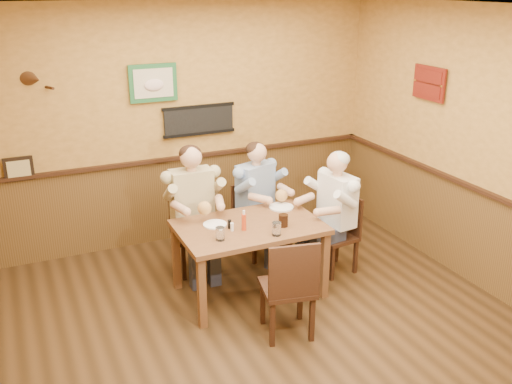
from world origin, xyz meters
TOP-DOWN VIEW (x-y plane):
  - room at (0.13, 0.17)m, footprint 5.02×5.03m
  - dining_table at (0.27, 0.89)m, footprint 1.40×0.90m
  - chair_back_left at (-0.09, 1.58)m, footprint 0.42×0.42m
  - chair_back_right at (0.67, 1.64)m, footprint 0.50×0.50m
  - chair_right_end at (1.30, 0.93)m, footprint 0.44×0.44m
  - chair_near_side at (0.29, 0.11)m, footprint 0.52×0.52m
  - diner_tan_shirt at (-0.09, 1.58)m, footprint 0.60×0.60m
  - diner_blue_polo at (0.67, 1.64)m, footprint 0.71×0.71m
  - diner_white_elder at (1.30, 0.93)m, footprint 0.63×0.63m
  - water_glass_left at (-0.12, 0.68)m, footprint 0.09×0.09m
  - water_glass_mid at (0.40, 0.56)m, footprint 0.10×0.10m
  - cola_tumbler at (0.55, 0.72)m, footprint 0.10×0.10m
  - hot_sauce_bottle at (0.17, 0.79)m, footprint 0.05×0.05m
  - salt_shaker at (0.06, 0.83)m, footprint 0.04×0.04m
  - pepper_shaker at (0.06, 0.89)m, footprint 0.04×0.04m
  - plate_far_left at (-0.04, 1.02)m, footprint 0.30×0.30m
  - plate_far_right at (0.75, 1.15)m, footprint 0.29×0.29m

SIDE VIEW (x-z plane):
  - chair_back_right at x=0.67m, z-range 0.00..0.85m
  - chair_right_end at x=1.30m, z-range 0.00..0.85m
  - chair_back_left at x=-0.09m, z-range 0.00..0.89m
  - chair_near_side at x=0.29m, z-range 0.00..0.96m
  - diner_blue_polo at x=0.67m, z-range 0.00..1.21m
  - diner_white_elder at x=1.30m, z-range 0.00..1.22m
  - diner_tan_shirt at x=-0.09m, z-range 0.00..1.27m
  - dining_table at x=0.27m, z-range 0.28..1.03m
  - plate_far_left at x=-0.04m, z-range 0.75..0.77m
  - plate_far_right at x=0.75m, z-range 0.75..0.77m
  - salt_shaker at x=0.06m, z-range 0.75..0.83m
  - pepper_shaker at x=0.06m, z-range 0.75..0.84m
  - cola_tumbler at x=0.55m, z-range 0.75..0.87m
  - water_glass_left at x=-0.12m, z-range 0.75..0.88m
  - water_glass_mid at x=0.40m, z-range 0.75..0.88m
  - hot_sauce_bottle at x=0.17m, z-range 0.75..0.93m
  - room at x=0.13m, z-range 0.28..3.09m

